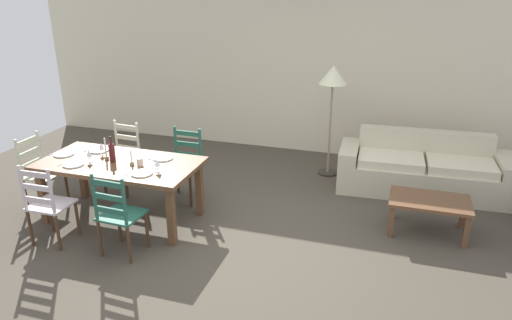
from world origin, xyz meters
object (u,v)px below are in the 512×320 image
(wine_glass_near_right, at_px, (157,163))
(wine_glass_far_left, at_px, (101,147))
(dining_table, at_px, (120,169))
(wine_glass_near_left, at_px, (89,154))
(dining_chair_near_right, at_px, (118,215))
(dining_chair_head_west, at_px, (40,172))
(dining_chair_far_left, at_px, (123,157))
(wine_bottle, at_px, (112,152))
(couch, at_px, (423,171))
(coffee_cup_primary, at_px, (140,162))
(dining_chair_near_left, at_px, (48,204))
(dining_chair_far_right, at_px, (185,165))
(standing_lamp, at_px, (333,82))
(coffee_table, at_px, (429,205))

(wine_glass_near_right, relative_size, wine_glass_far_left, 1.00)
(dining_table, relative_size, wine_glass_near_right, 11.80)
(wine_glass_far_left, bearing_deg, wine_glass_near_left, -89.60)
(dining_chair_near_right, relative_size, dining_chair_head_west, 1.00)
(dining_chair_far_left, bearing_deg, wine_glass_far_left, -78.38)
(dining_table, distance_m, wine_bottle, 0.22)
(wine_bottle, bearing_deg, couch, 29.18)
(dining_chair_near_right, relative_size, coffee_cup_primary, 10.67)
(dining_chair_near_left, height_order, dining_chair_far_right, same)
(coffee_cup_primary, bearing_deg, wine_glass_far_left, 165.80)
(dining_chair_near_right, distance_m, couch, 4.11)
(wine_glass_near_left, bearing_deg, wine_bottle, 23.62)
(dining_chair_near_right, xyz_separation_m, standing_lamp, (1.74, 2.90, 0.93))
(dining_table, bearing_deg, dining_chair_near_right, -59.77)
(dining_chair_near_right, height_order, dining_chair_head_west, same)
(wine_glass_far_left, height_order, standing_lamp, standing_lamp)
(wine_bottle, xyz_separation_m, standing_lamp, (2.23, 2.18, 0.54))
(dining_chair_head_west, bearing_deg, dining_chair_near_left, -45.36)
(dining_chair_far_left, distance_m, wine_glass_near_right, 1.42)
(dining_chair_far_left, distance_m, wine_glass_near_left, 0.97)
(dining_chair_near_left, xyz_separation_m, dining_chair_near_right, (0.87, 0.02, 0.00))
(dining_chair_far_right, bearing_deg, wine_glass_far_left, -141.89)
(dining_chair_far_left, distance_m, wine_bottle, 0.94)
(wine_glass_near_right, bearing_deg, coffee_table, 17.05)
(coffee_table, bearing_deg, dining_chair_head_west, -170.52)
(dining_chair_near_left, height_order, wine_glass_near_right, dining_chair_near_left)
(dining_chair_near_left, relative_size, wine_glass_near_left, 5.96)
(wine_glass_near_left, distance_m, wine_glass_near_right, 0.91)
(coffee_cup_primary, height_order, standing_lamp, standing_lamp)
(dining_chair_far_right, xyz_separation_m, coffee_table, (3.08, 0.01, -0.12))
(wine_glass_near_left, height_order, coffee_cup_primary, wine_glass_near_left)
(dining_chair_far_right, bearing_deg, couch, 22.08)
(dining_chair_far_left, bearing_deg, standing_lamp, 28.47)
(dining_table, relative_size, wine_glass_near_left, 11.80)
(wine_glass_near_right, bearing_deg, wine_bottle, 169.16)
(dining_chair_far_left, relative_size, coffee_cup_primary, 10.67)
(dining_table, height_order, dining_chair_far_right, dining_chair_far_right)
(dining_chair_near_right, height_order, coffee_table, dining_chair_near_right)
(dining_chair_near_left, height_order, wine_glass_near_left, dining_chair_near_left)
(couch, bearing_deg, wine_bottle, -150.82)
(wine_glass_far_left, distance_m, couch, 4.29)
(dining_chair_far_left, relative_size, coffee_table, 1.07)
(wine_bottle, bearing_deg, coffee_cup_primary, -1.55)
(dining_chair_head_west, xyz_separation_m, coffee_cup_primary, (1.47, -0.00, 0.32))
(dining_chair_far_left, height_order, wine_bottle, wine_bottle)
(dining_chair_far_right, bearing_deg, wine_bottle, -125.64)
(wine_glass_near_right, height_order, couch, wine_glass_near_right)
(wine_bottle, height_order, couch, wine_bottle)
(dining_chair_near_right, distance_m, dining_chair_far_right, 1.49)
(wine_glass_far_left, bearing_deg, coffee_table, 9.35)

